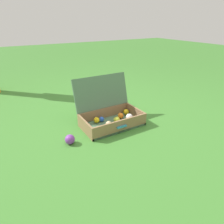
% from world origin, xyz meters
% --- Properties ---
extents(ground_plane, '(16.00, 16.00, 0.00)m').
position_xyz_m(ground_plane, '(0.00, 0.00, 0.00)').
color(ground_plane, '#3D7A2D').
extents(open_suitcase, '(0.64, 0.49, 0.49)m').
position_xyz_m(open_suitcase, '(0.05, 0.01, 0.11)').
color(open_suitcase, '#4C7051').
rests_on(open_suitcase, ground).
extents(stray_ball_on_grass, '(0.09, 0.09, 0.09)m').
position_xyz_m(stray_ball_on_grass, '(-0.47, -0.14, 0.05)').
color(stray_ball_on_grass, purple).
rests_on(stray_ball_on_grass, ground).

